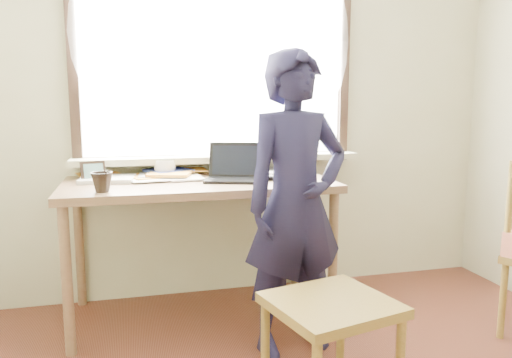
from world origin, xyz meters
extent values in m
cube|color=beige|center=(0.00, 2.00, 1.30)|extent=(3.50, 0.02, 2.60)
cube|color=white|center=(-0.20, 1.99, 1.60)|extent=(1.70, 0.01, 1.30)
cube|color=black|center=(-0.20, 1.97, 0.92)|extent=(1.82, 0.06, 0.06)
cube|color=black|center=(-1.08, 1.97, 1.60)|extent=(0.06, 0.06, 1.30)
cube|color=black|center=(0.68, 1.97, 1.60)|extent=(0.06, 0.06, 1.30)
cube|color=beige|center=(-0.20, 1.90, 0.93)|extent=(1.85, 0.20, 0.04)
cube|color=white|center=(-0.20, 1.91, 1.70)|extent=(1.95, 0.02, 1.65)
cube|color=brown|center=(-0.38, 1.63, 0.81)|extent=(1.56, 0.78, 0.04)
cylinder|color=brown|center=(-1.10, 1.30, 0.39)|extent=(0.06, 0.06, 0.79)
cylinder|color=brown|center=(-1.10, 1.96, 0.39)|extent=(0.06, 0.06, 0.79)
cylinder|color=brown|center=(0.35, 1.30, 0.39)|extent=(0.06, 0.06, 0.79)
cylinder|color=brown|center=(0.35, 1.96, 0.39)|extent=(0.06, 0.06, 0.79)
cube|color=black|center=(-0.18, 1.55, 0.84)|extent=(0.37, 0.31, 0.02)
cube|color=black|center=(-0.15, 1.66, 0.95)|extent=(0.32, 0.17, 0.21)
cube|color=black|center=(-0.15, 1.66, 0.95)|extent=(0.28, 0.14, 0.17)
cube|color=black|center=(-0.19, 1.54, 0.85)|extent=(0.31, 0.21, 0.00)
imported|color=white|center=(-0.56, 1.83, 0.89)|extent=(0.15, 0.15, 0.11)
imported|color=black|center=(-0.91, 1.37, 0.89)|extent=(0.13, 0.13, 0.10)
ellipsoid|color=black|center=(0.03, 1.53, 0.85)|extent=(0.08, 0.06, 0.03)
cube|color=white|center=(-0.90, 1.74, 0.85)|extent=(0.22, 0.32, 0.02)
cube|color=#AE2920|center=(-0.57, 1.79, 0.85)|extent=(0.23, 0.31, 0.02)
cube|color=white|center=(-1.00, 1.84, 0.84)|extent=(0.33, 0.32, 0.00)
cube|color=white|center=(-0.41, 1.92, 0.86)|extent=(0.38, 0.38, 0.02)
cube|color=white|center=(-0.53, 1.71, 0.86)|extent=(0.32, 0.33, 0.01)
cube|color=#3346A7|center=(-0.44, 1.79, 0.86)|extent=(0.29, 0.30, 0.02)
cube|color=white|center=(-0.67, 1.82, 0.86)|extent=(0.30, 0.28, 0.01)
cube|color=white|center=(-0.86, 1.89, 0.87)|extent=(0.33, 0.35, 0.01)
imported|color=white|center=(-0.72, 1.80, 0.85)|extent=(0.20, 0.26, 0.02)
imported|color=white|center=(0.07, 1.88, 0.84)|extent=(0.32, 0.32, 0.02)
cube|color=black|center=(-0.98, 1.73, 0.89)|extent=(0.14, 0.06, 0.11)
cube|color=#357534|center=(-0.98, 1.73, 0.89)|extent=(0.11, 0.04, 0.08)
cube|color=olive|center=(0.02, 0.54, 0.46)|extent=(0.57, 0.55, 0.04)
cylinder|color=olive|center=(-0.23, 0.68, 0.22)|extent=(0.04, 0.04, 0.44)
cylinder|color=olive|center=(0.17, 0.78, 0.22)|extent=(0.04, 0.04, 0.44)
cylinder|color=olive|center=(1.19, 0.91, 0.21)|extent=(0.04, 0.04, 0.43)
cylinder|color=olive|center=(1.18, 0.90, 0.73)|extent=(0.04, 0.04, 0.52)
imported|color=black|center=(0.05, 1.10, 0.78)|extent=(0.63, 0.47, 1.56)
camera|label=1|loc=(-0.76, -1.28, 1.30)|focal=35.00mm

